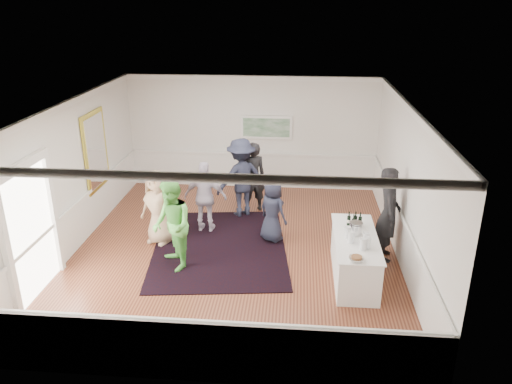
# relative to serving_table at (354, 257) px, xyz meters

# --- Properties ---
(floor) EXTENTS (8.00, 8.00, 0.00)m
(floor) POSITION_rel_serving_table_xyz_m (-2.47, 0.88, -0.44)
(floor) COLOR brown
(floor) RESTS_ON ground
(ceiling) EXTENTS (7.00, 8.00, 0.02)m
(ceiling) POSITION_rel_serving_table_xyz_m (-2.47, 0.88, 2.76)
(ceiling) COLOR white
(ceiling) RESTS_ON wall_back
(wall_left) EXTENTS (0.02, 8.00, 3.20)m
(wall_left) POSITION_rel_serving_table_xyz_m (-5.97, 0.88, 1.16)
(wall_left) COLOR white
(wall_left) RESTS_ON floor
(wall_right) EXTENTS (0.02, 8.00, 3.20)m
(wall_right) POSITION_rel_serving_table_xyz_m (1.03, 0.88, 1.16)
(wall_right) COLOR white
(wall_right) RESTS_ON floor
(wall_back) EXTENTS (7.00, 0.02, 3.20)m
(wall_back) POSITION_rel_serving_table_xyz_m (-2.47, 4.88, 1.16)
(wall_back) COLOR white
(wall_back) RESTS_ON floor
(wall_front) EXTENTS (7.00, 0.02, 3.20)m
(wall_front) POSITION_rel_serving_table_xyz_m (-2.47, -3.12, 1.16)
(wall_front) COLOR white
(wall_front) RESTS_ON floor
(wainscoting) EXTENTS (7.00, 8.00, 1.00)m
(wainscoting) POSITION_rel_serving_table_xyz_m (-2.47, 0.88, 0.06)
(wainscoting) COLOR white
(wainscoting) RESTS_ON floor
(mirror) EXTENTS (0.05, 1.25, 1.85)m
(mirror) POSITION_rel_serving_table_xyz_m (-5.92, 2.18, 1.36)
(mirror) COLOR gold
(mirror) RESTS_ON wall_left
(doorway) EXTENTS (0.10, 1.78, 2.56)m
(doorway) POSITION_rel_serving_table_xyz_m (-5.91, -1.02, 0.97)
(doorway) COLOR white
(doorway) RESTS_ON wall_left
(landscape_painting) EXTENTS (1.44, 0.06, 0.66)m
(landscape_painting) POSITION_rel_serving_table_xyz_m (-2.07, 4.82, 1.34)
(landscape_painting) COLOR white
(landscape_painting) RESTS_ON wall_back
(area_rug) EXTENTS (3.31, 4.09, 0.02)m
(area_rug) POSITION_rel_serving_table_xyz_m (-2.83, 1.01, -0.43)
(area_rug) COLOR black
(area_rug) RESTS_ON floor
(serving_table) EXTENTS (0.83, 2.18, 0.88)m
(serving_table) POSITION_rel_serving_table_xyz_m (0.00, 0.00, 0.00)
(serving_table) COLOR white
(serving_table) RESTS_ON floor
(bartender) EXTENTS (0.54, 0.77, 2.01)m
(bartender) POSITION_rel_serving_table_xyz_m (0.73, 0.87, 0.56)
(bartender) COLOR black
(bartender) RESTS_ON floor
(guest_tan) EXTENTS (0.98, 0.84, 1.71)m
(guest_tan) POSITION_rel_serving_table_xyz_m (-4.21, 1.15, 0.41)
(guest_tan) COLOR tan
(guest_tan) RESTS_ON floor
(guest_green) EXTENTS (1.07, 1.15, 1.89)m
(guest_green) POSITION_rel_serving_table_xyz_m (-3.62, 0.07, 0.50)
(guest_green) COLOR #5CBC4B
(guest_green) RESTS_ON floor
(guest_lilac) EXTENTS (1.02, 0.48, 1.70)m
(guest_lilac) POSITION_rel_serving_table_xyz_m (-3.27, 1.83, 0.41)
(guest_lilac) COLOR #BDAFC3
(guest_lilac) RESTS_ON floor
(guest_dark_a) EXTENTS (1.48, 1.31, 1.99)m
(guest_dark_a) POSITION_rel_serving_table_xyz_m (-2.55, 2.83, 0.55)
(guest_dark_a) COLOR #202335
(guest_dark_a) RESTS_ON floor
(guest_dark_b) EXTENTS (0.78, 0.65, 1.83)m
(guest_dark_b) POSITION_rel_serving_table_xyz_m (-2.29, 3.11, 0.47)
(guest_dark_b) COLOR black
(guest_dark_b) RESTS_ON floor
(guest_navy) EXTENTS (0.84, 0.81, 1.45)m
(guest_navy) POSITION_rel_serving_table_xyz_m (-1.69, 1.47, 0.28)
(guest_navy) COLOR #202335
(guest_navy) RESTS_ON floor
(wine_bottles) EXTENTS (0.30, 0.22, 0.31)m
(wine_bottles) POSITION_rel_serving_table_xyz_m (0.02, 0.47, 0.59)
(wine_bottles) COLOR black
(wine_bottles) RESTS_ON serving_table
(juice_pitchers) EXTENTS (0.44, 0.59, 0.24)m
(juice_pitchers) POSITION_rel_serving_table_xyz_m (0.01, -0.30, 0.56)
(juice_pitchers) COLOR #60B440
(juice_pitchers) RESTS_ON serving_table
(ice_bucket) EXTENTS (0.26, 0.26, 0.25)m
(ice_bucket) POSITION_rel_serving_table_xyz_m (-0.00, 0.13, 0.55)
(ice_bucket) COLOR silver
(ice_bucket) RESTS_ON serving_table
(nut_bowl) EXTENTS (0.28, 0.28, 0.08)m
(nut_bowl) POSITION_rel_serving_table_xyz_m (-0.09, -0.92, 0.48)
(nut_bowl) COLOR white
(nut_bowl) RESTS_ON serving_table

